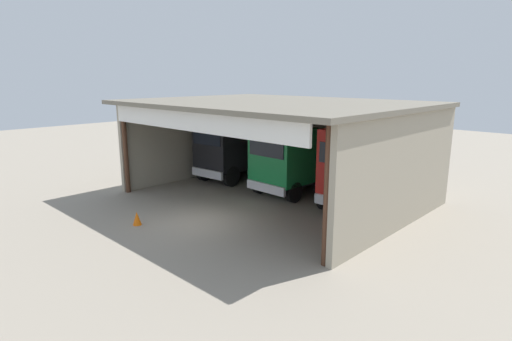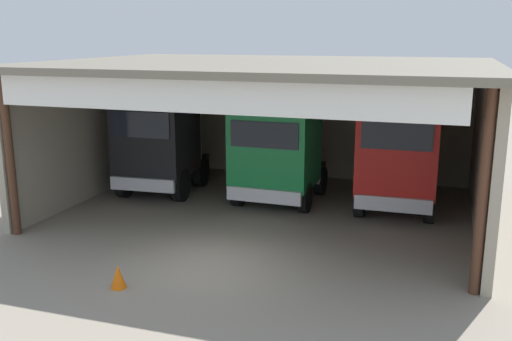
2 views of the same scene
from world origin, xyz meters
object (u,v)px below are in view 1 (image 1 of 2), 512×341
object	(u,v)px
truck_black_center_left_bay	(225,148)
truck_green_center_bay	(286,160)
tool_cart	(286,169)
truck_red_center_right_bay	(355,169)
traffic_cone	(137,218)
oil_drum	(299,170)

from	to	relation	value
truck_black_center_left_bay	truck_green_center_bay	world-z (taller)	truck_black_center_left_bay
tool_cart	truck_red_center_right_bay	bearing A→B (deg)	-24.97
truck_black_center_left_bay	tool_cart	xyz separation A→B (m)	(1.96, 3.19, -1.46)
truck_green_center_bay	truck_black_center_left_bay	bearing A→B (deg)	3.60
tool_cart	traffic_cone	bearing A→B (deg)	-85.26
truck_black_center_left_bay	traffic_cone	size ratio (longest dim) A/B	8.22
tool_cart	traffic_cone	distance (m)	10.68
truck_red_center_right_bay	traffic_cone	world-z (taller)	truck_red_center_right_bay
truck_red_center_right_bay	oil_drum	xyz separation A→B (m)	(-5.66, 3.32, -1.48)
truck_green_center_bay	truck_red_center_right_bay	distance (m)	3.95
truck_green_center_bay	traffic_cone	bearing A→B (deg)	79.69
oil_drum	traffic_cone	world-z (taller)	oil_drum
traffic_cone	oil_drum	bearing A→B (deg)	91.06
tool_cart	traffic_cone	size ratio (longest dim) A/B	1.79
truck_green_center_bay	traffic_cone	distance (m)	7.97
truck_red_center_right_bay	traffic_cone	xyz separation A→B (m)	(-5.46, -7.69, -1.67)
truck_red_center_right_bay	traffic_cone	bearing A→B (deg)	53.58
truck_black_center_left_bay	tool_cart	size ratio (longest dim) A/B	4.60
truck_red_center_right_bay	tool_cart	bearing A→B (deg)	-26.02
truck_red_center_right_bay	tool_cart	world-z (taller)	truck_red_center_right_bay
truck_black_center_left_bay	traffic_cone	bearing A→B (deg)	106.34
truck_green_center_bay	oil_drum	xyz separation A→B (m)	(-1.72, 3.35, -1.37)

